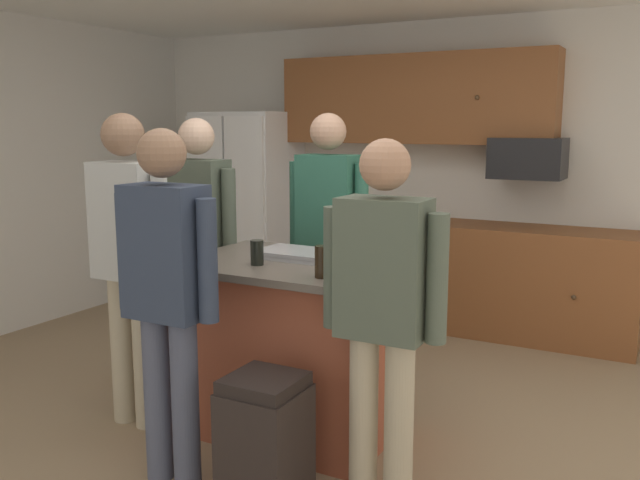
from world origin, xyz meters
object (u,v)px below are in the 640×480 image
(microwave_over_range, at_px, (528,158))
(kitchen_island, at_px, (295,346))
(person_elder_center, at_px, (199,233))
(person_host_foreground, at_px, (328,228))
(person_guest_right, at_px, (167,284))
(trash_bin, at_px, (265,441))
(tumbler_amber, at_px, (359,256))
(glass_stout_tall, at_px, (257,253))
(glass_pilsner, at_px, (322,262))
(person_guest_left, at_px, (383,303))
(refrigerator, at_px, (247,208))
(serving_tray, at_px, (298,254))
(person_guest_by_door, at_px, (128,248))

(microwave_over_range, bearing_deg, kitchen_island, -107.24)
(person_elder_center, bearing_deg, person_host_foreground, 53.09)
(person_guest_right, bearing_deg, microwave_over_range, -0.35)
(kitchen_island, height_order, trash_bin, kitchen_island)
(tumbler_amber, height_order, trash_bin, tumbler_amber)
(trash_bin, bearing_deg, glass_stout_tall, 125.54)
(person_elder_center, height_order, glass_pilsner, person_elder_center)
(person_guest_left, bearing_deg, glass_pilsner, 6.19)
(person_host_foreground, height_order, person_guest_right, person_host_foreground)
(microwave_over_range, height_order, trash_bin, microwave_over_range)
(kitchen_island, xyz_separation_m, person_elder_center, (-0.89, 0.31, 0.53))
(refrigerator, bearing_deg, person_host_foreground, -42.03)
(serving_tray, bearing_deg, person_guest_right, -102.83)
(refrigerator, distance_m, person_elder_center, 2.19)
(person_guest_right, relative_size, serving_tray, 3.87)
(serving_tray, bearing_deg, microwave_over_range, 71.29)
(person_elder_center, distance_m, trash_bin, 1.71)
(glass_pilsner, bearing_deg, tumbler_amber, 67.34)
(kitchen_island, bearing_deg, glass_pilsner, -41.30)
(glass_pilsner, xyz_separation_m, serving_tray, (-0.36, 0.38, -0.06))
(microwave_over_range, bearing_deg, person_guest_right, -107.13)
(microwave_over_range, distance_m, person_elder_center, 2.68)
(microwave_over_range, xyz_separation_m, serving_tray, (-0.78, -2.29, -0.45))
(person_guest_left, relative_size, tumbler_amber, 10.60)
(person_host_foreground, bearing_deg, microwave_over_range, 135.63)
(kitchen_island, relative_size, person_host_foreground, 0.69)
(tumbler_amber, bearing_deg, glass_pilsner, -112.66)
(kitchen_island, relative_size, glass_pilsner, 7.79)
(person_guest_by_door, xyz_separation_m, person_guest_left, (1.60, -0.15, -0.08))
(person_guest_by_door, distance_m, serving_tray, 0.95)
(person_elder_center, distance_m, glass_stout_tall, 0.91)
(person_guest_right, bearing_deg, glass_pilsner, -31.91)
(microwave_over_range, xyz_separation_m, glass_pilsner, (-0.42, -2.68, -0.39))
(refrigerator, distance_m, kitchen_island, 2.97)
(person_guest_right, bearing_deg, serving_tray, 3.95)
(kitchen_island, bearing_deg, person_guest_right, -106.78)
(person_guest_by_door, relative_size, person_elder_center, 1.01)
(glass_pilsner, bearing_deg, microwave_over_range, 81.07)
(person_host_foreground, height_order, serving_tray, person_host_foreground)
(person_guest_by_door, relative_size, person_guest_left, 1.07)
(kitchen_island, bearing_deg, glass_stout_tall, -124.86)
(kitchen_island, bearing_deg, trash_bin, -69.74)
(kitchen_island, bearing_deg, microwave_over_range, 72.76)
(person_host_foreground, bearing_deg, serving_tray, -0.77)
(microwave_over_range, xyz_separation_m, person_host_foreground, (-0.94, -1.62, -0.41))
(person_guest_left, xyz_separation_m, serving_tray, (-0.78, 0.61, 0.04))
(person_guest_by_door, bearing_deg, glass_pilsner, -18.99)
(serving_tray, bearing_deg, trash_bin, -69.84)
(person_host_foreground, distance_m, person_guest_by_door, 1.32)
(person_guest_left, distance_m, glass_stout_tall, 0.93)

